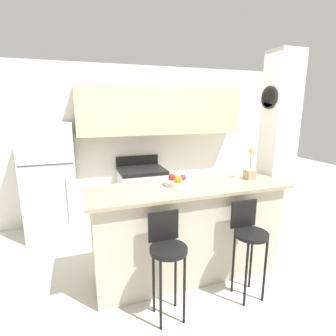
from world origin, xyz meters
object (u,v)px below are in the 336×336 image
at_px(bar_stool_left, 167,251).
at_px(bar_stool_right, 249,236).
at_px(refrigerator, 50,181).
at_px(fruit_bowl, 177,182).
at_px(orchid_vase, 250,170).
at_px(stove_range, 142,195).

xyz_separation_m(bar_stool_left, bar_stool_right, (0.85, 0.00, 0.00)).
xyz_separation_m(refrigerator, bar_stool_right, (1.93, -2.10, -0.18)).
bearing_deg(fruit_bowl, bar_stool_right, -48.72).
bearing_deg(bar_stool_right, fruit_bowl, 131.28).
xyz_separation_m(bar_stool_right, orchid_vase, (0.37, 0.55, 0.52)).
relative_size(stove_range, bar_stool_left, 1.09).
relative_size(bar_stool_left, fruit_bowl, 3.31).
bearing_deg(fruit_bowl, bar_stool_left, -118.57).
relative_size(bar_stool_right, orchid_vase, 2.63).
bearing_deg(orchid_vase, stove_range, 121.09).
xyz_separation_m(stove_range, bar_stool_left, (-0.28, -2.09, 0.19)).
xyz_separation_m(bar_stool_left, fruit_bowl, (0.32, 0.59, 0.44)).
distance_m(stove_range, bar_stool_right, 2.18).
xyz_separation_m(refrigerator, stove_range, (1.37, -0.00, -0.37)).
bearing_deg(refrigerator, fruit_bowl, -46.75).
xyz_separation_m(stove_range, bar_stool_right, (0.56, -2.09, 0.19)).
distance_m(bar_stool_left, orchid_vase, 1.43).
bearing_deg(orchid_vase, refrigerator, 146.08).
bearing_deg(refrigerator, orchid_vase, -33.92).
relative_size(refrigerator, bar_stool_right, 1.70).
xyz_separation_m(stove_range, orchid_vase, (0.93, -1.55, 0.70)).
height_order(refrigerator, fruit_bowl, refrigerator).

